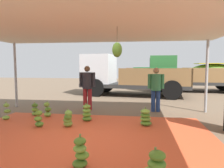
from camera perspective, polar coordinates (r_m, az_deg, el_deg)
The scene contains 16 objects.
ground_plane at distance 7.94m, azimuth -2.30°, elevation -7.52°, with size 40.00×40.00×0.00m, color brown.
tarp_orange at distance 5.12m, azimuth -8.36°, elevation -14.67°, with size 6.43×4.55×0.01m, color #D1512D.
tent_canopy at distance 4.83m, azimuth -9.02°, elevation 16.04°, with size 8.00×7.00×2.73m.
banana_bunch_0 at distance 6.53m, azimuth -7.04°, elevation -8.07°, with size 0.35×0.35×0.57m.
banana_bunch_1 at distance 3.46m, azimuth 12.03°, elevation -21.22°, with size 0.43×0.41×0.48m.
banana_bunch_2 at distance 7.63m, azimuth -20.63°, elevation -6.78°, with size 0.36×0.36×0.48m.
banana_bunch_3 at distance 3.72m, azimuth -8.78°, elevation -18.52°, with size 0.37×0.39×0.57m.
banana_bunch_4 at distance 5.99m, azimuth -12.17°, elevation -9.51°, with size 0.35×0.34×0.52m.
banana_bunch_5 at distance 6.21m, azimuth -19.73°, elevation -9.25°, with size 0.32×0.35×0.52m.
banana_bunch_6 at distance 7.46m, azimuth -27.32°, elevation -6.96°, with size 0.28×0.30×0.58m.
banana_bunch_7 at distance 6.07m, azimuth 9.33°, elevation -9.26°, with size 0.43×0.45×0.54m.
banana_bunch_8 at distance 7.33m, azimuth -17.53°, elevation -6.92°, with size 0.33×0.33×0.53m.
cargo_truck_main at distance 12.05m, azimuth 4.88°, elevation 2.38°, with size 6.32×2.97×2.40m.
cargo_truck_far at distance 14.88m, azimuth 21.51°, elevation 2.76°, with size 6.17×2.57×2.40m.
worker_0 at distance 7.87m, azimuth 12.13°, elevation -0.57°, with size 0.61×0.37×1.67m.
worker_1 at distance 8.06m, azimuth -6.89°, elevation -0.10°, with size 0.63×0.39×1.73m.
Camera 1 is at (1.36, -4.63, 1.73)m, focal length 32.81 mm.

